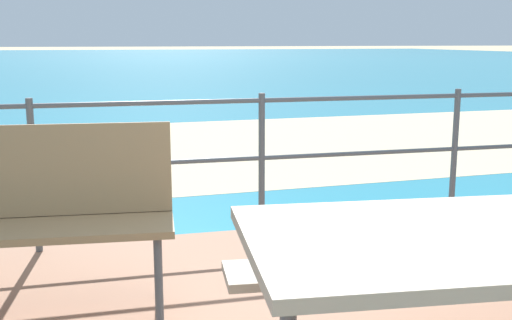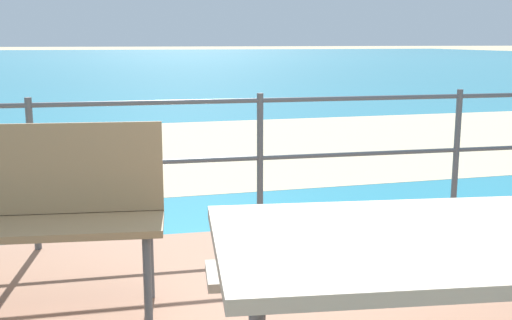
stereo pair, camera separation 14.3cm
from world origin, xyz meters
name	(u,v)px [view 1 (the left image)]	position (x,y,z in m)	size (l,w,h in m)	color
sea_water	(115,61)	(0.00, 40.00, 0.01)	(90.00, 90.00, 0.01)	teal
beach_strip	(186,148)	(0.00, 6.35, 0.01)	(54.00, 5.00, 0.01)	beige
railing_fence	(262,145)	(0.00, 2.47, 0.69)	(5.94, 0.04, 0.98)	#4C5156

